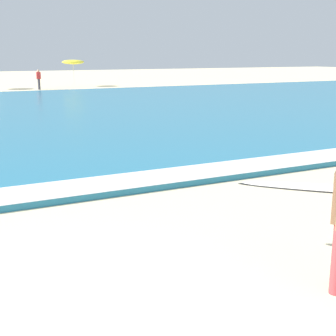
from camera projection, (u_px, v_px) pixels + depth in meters
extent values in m
cylinder|color=beige|center=(74.00, 75.00, 41.78)|extent=(0.05, 0.05, 2.05)
ellipsoid|color=yellow|center=(73.00, 62.00, 41.53)|extent=(1.88, 1.89, 0.40)
cylinder|color=#383842|center=(39.00, 84.00, 38.56)|extent=(0.20, 0.20, 0.84)
cube|color=red|center=(38.00, 76.00, 38.40)|extent=(0.32, 0.20, 0.54)
sphere|color=tan|center=(38.00, 71.00, 38.31)|extent=(0.20, 0.20, 0.20)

